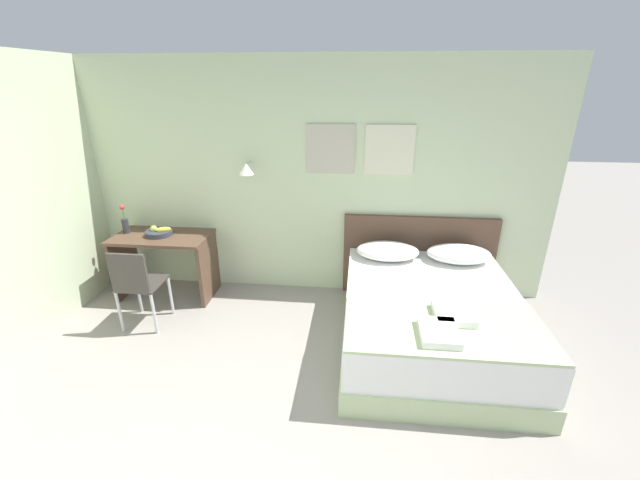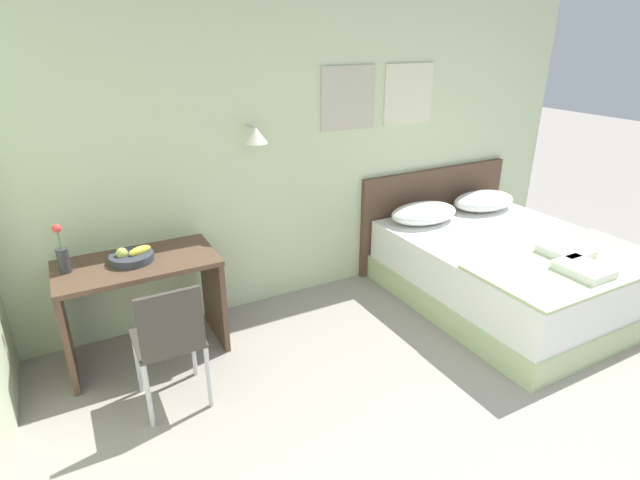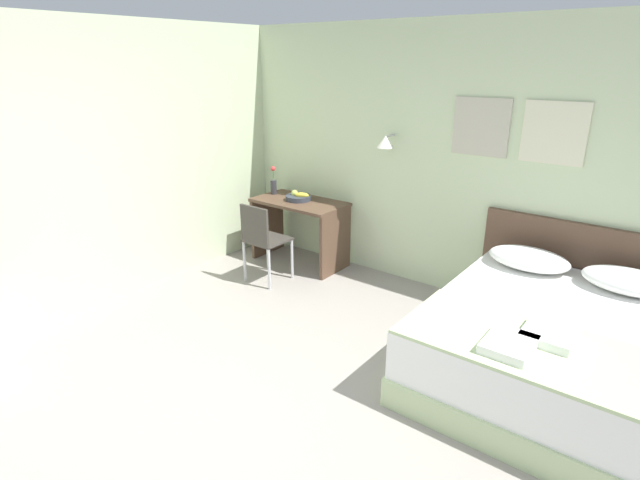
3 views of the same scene
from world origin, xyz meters
TOP-DOWN VIEW (x-y plane):
  - wall_back at (0.01, 2.92)m, footprint 5.61×0.31m
  - bed at (1.38, 1.85)m, footprint 1.61×1.96m
  - headboard at (1.38, 2.86)m, footprint 1.73×0.06m
  - pillow_left at (1.01, 2.57)m, footprint 0.67×0.42m
  - pillow_right at (1.76, 2.57)m, footprint 0.67×0.42m
  - throw_blanket at (1.38, 1.28)m, footprint 1.56×0.78m
  - folded_towel_near_foot at (1.47, 1.42)m, footprint 0.31×0.33m
  - folded_towel_mid_bed at (1.31, 1.15)m, footprint 0.28×0.35m
  - desk at (-1.54, 2.55)m, footprint 1.07×0.58m
  - desk_chair at (-1.50, 1.86)m, footprint 0.40×0.40m
  - fruit_bowl at (-1.57, 2.56)m, footprint 0.29×0.29m
  - flower_vase at (-1.98, 2.59)m, footprint 0.07×0.07m

SIDE VIEW (x-z plane):
  - bed at x=1.38m, z-range 0.00..0.58m
  - headboard at x=1.38m, z-range 0.00..0.97m
  - desk at x=-1.54m, z-range 0.14..0.89m
  - desk_chair at x=-1.50m, z-range 0.09..0.96m
  - throw_blanket at x=1.38m, z-range 0.58..0.60m
  - folded_towel_near_foot at x=1.47m, z-range 0.60..0.66m
  - folded_towel_mid_bed at x=1.31m, z-range 0.60..0.66m
  - pillow_left at x=1.01m, z-range 0.58..0.75m
  - pillow_right at x=1.76m, z-range 0.58..0.75m
  - fruit_bowl at x=-1.57m, z-range 0.74..0.85m
  - flower_vase at x=-1.98m, z-range 0.71..1.04m
  - wall_back at x=0.01m, z-range 0.01..2.66m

